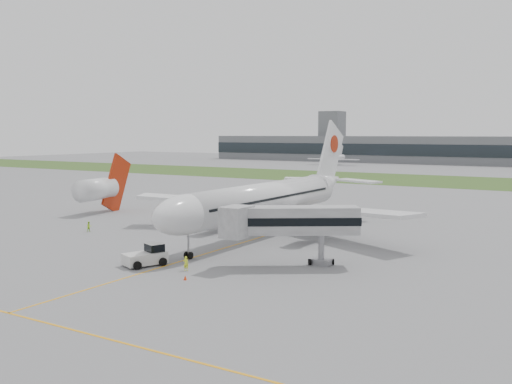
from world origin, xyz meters
The scene contains 14 objects.
ground centered at (0.00, 0.00, 0.00)m, with size 600.00×600.00×0.00m, color gray.
apron_markings centered at (0.00, -5.00, 0.00)m, with size 70.00×70.00×0.04m, color orange, non-canonical shape.
grass_strip centered at (0.00, 120.00, 0.01)m, with size 600.00×50.00×0.02m, color #3B5C22.
terminal_building centered at (0.00, 229.87, 7.00)m, with size 320.00×22.30×14.00m.
control_tower centered at (-90.00, 232.00, 0.00)m, with size 12.00×12.00×56.00m, color slate, non-canonical shape.
airliner centered at (0.00, 4.87, 5.66)m, with size 48.13×53.95×17.88m.
pushback_tug centered at (-2.10, -20.10, 1.14)m, with size 4.61×5.48×2.47m.
jet_bridge centered at (12.28, -12.22, 5.33)m, with size 14.20×11.73×7.20m.
safety_cone_left centered at (-5.91, -18.62, 0.29)m, with size 0.42×0.42×0.58m, color red.
safety_cone_right centered at (6.04, -23.26, 0.26)m, with size 0.38×0.38×0.52m, color red.
ground_crew_near centered at (3.55, -19.98, 0.83)m, with size 0.61×0.40×1.67m, color #E2F829.
ground_crew_far centered at (-25.55, -7.64, 0.81)m, with size 0.79×0.62×1.63m, color #B4F428.
neighbor_aircraft centered at (-40.01, 8.19, 4.83)m, with size 5.61×15.08×12.18m.
distant_aircraft_left centered at (-69.88, 188.02, 0.00)m, with size 26.33×23.23×10.07m, color silver, non-canonical shape.
Camera 1 is at (43.09, -69.64, 15.41)m, focal length 40.00 mm.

